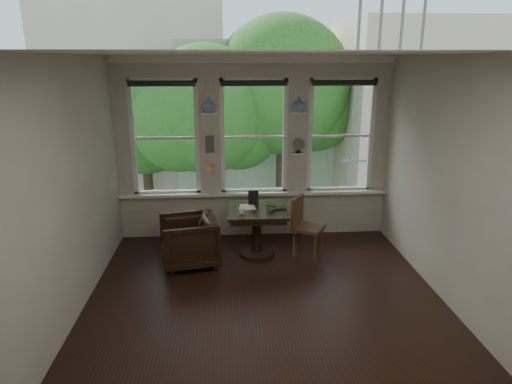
{
  "coord_description": "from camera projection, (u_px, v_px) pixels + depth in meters",
  "views": [
    {
      "loc": [
        -0.46,
        -5.22,
        2.95
      ],
      "look_at": [
        -0.05,
        0.9,
        1.15
      ],
      "focal_mm": 32.0,
      "sensor_mm": 36.0,
      "label": 1
    }
  ],
  "objects": [
    {
      "name": "cushion_red",
      "position": [
        189.0,
        236.0,
        6.67
      ],
      "size": [
        0.45,
        0.45,
        0.06
      ],
      "primitive_type": "cube",
      "color": "maroon",
      "rests_on": "armchair_left"
    },
    {
      "name": "mug",
      "position": [
        242.0,
        211.0,
        6.69
      ],
      "size": [
        0.11,
        0.11,
        0.09
      ],
      "primitive_type": "imported",
      "rotation": [
        0.0,
        0.0,
        0.09
      ],
      "color": "white",
      "rests_on": "table"
    },
    {
      "name": "armchair_left",
      "position": [
        189.0,
        241.0,
        6.69
      ],
      "size": [
        0.95,
        0.93,
        0.74
      ],
      "primitive_type": "imported",
      "rotation": [
        0.0,
        0.0,
        -1.37
      ],
      "color": "black",
      "rests_on": "ground"
    },
    {
      "name": "wall_back",
      "position": [
        254.0,
        149.0,
        7.59
      ],
      "size": [
        4.5,
        0.0,
        4.5
      ],
      "primitive_type": "plane",
      "rotation": [
        1.57,
        0.0,
        0.0
      ],
      "color": "beige",
      "rests_on": "ground"
    },
    {
      "name": "desk_fan",
      "position": [
        298.0,
        148.0,
        7.51
      ],
      "size": [
        0.2,
        0.2,
        0.24
      ],
      "primitive_type": null,
      "color": "#59544F",
      "rests_on": "ground"
    },
    {
      "name": "wall_left",
      "position": [
        73.0,
        188.0,
        5.29
      ],
      "size": [
        0.0,
        4.5,
        4.5
      ],
      "primitive_type": "plane",
      "rotation": [
        1.57,
        0.0,
        1.57
      ],
      "color": "beige",
      "rests_on": "ground"
    },
    {
      "name": "papers",
      "position": [
        248.0,
        207.0,
        7.01
      ],
      "size": [
        0.25,
        0.32,
        0.0
      ],
      "primitive_type": "cube",
      "rotation": [
        0.0,
        0.0,
        0.1
      ],
      "color": "silver",
      "rests_on": "table"
    },
    {
      "name": "wall_right",
      "position": [
        448.0,
        181.0,
        5.58
      ],
      "size": [
        0.0,
        4.5,
        4.5
      ],
      "primitive_type": "plane",
      "rotation": [
        1.57,
        0.0,
        -1.57
      ],
      "color": "beige",
      "rests_on": "ground"
    },
    {
      "name": "window_right",
      "position": [
        340.0,
        136.0,
        7.63
      ],
      "size": [
        1.1,
        0.12,
        1.9
      ],
      "primitive_type": null,
      "color": "white",
      "rests_on": "ground"
    },
    {
      "name": "window_center",
      "position": [
        254.0,
        137.0,
        7.54
      ],
      "size": [
        1.1,
        0.12,
        1.9
      ],
      "primitive_type": null,
      "color": "white",
      "rests_on": "ground"
    },
    {
      "name": "sticky_notes",
      "position": [
        210.0,
        165.0,
        7.55
      ],
      "size": [
        0.16,
        0.01,
        0.24
      ],
      "primitive_type": null,
      "color": "pink",
      "rests_on": "ground"
    },
    {
      "name": "ceiling",
      "position": [
        266.0,
        53.0,
        5.01
      ],
      "size": [
        4.5,
        4.5,
        0.0
      ],
      "primitive_type": "plane",
      "rotation": [
        3.14,
        0.0,
        0.0
      ],
      "color": "silver",
      "rests_on": "ground"
    },
    {
      "name": "shelf_left",
      "position": [
        209.0,
        114.0,
        7.28
      ],
      "size": [
        0.26,
        0.16,
        0.03
      ],
      "primitive_type": "cube",
      "color": "white",
      "rests_on": "ground"
    },
    {
      "name": "side_chair_right",
      "position": [
        309.0,
        227.0,
        6.98
      ],
      "size": [
        0.58,
        0.58,
        0.92
      ],
      "primitive_type": null,
      "rotation": [
        0.0,
        0.0,
        1.03
      ],
      "color": "#3F2B16",
      "rests_on": "ground"
    },
    {
      "name": "wall_front",
      "position": [
        292.0,
        267.0,
        3.28
      ],
      "size": [
        4.5,
        0.0,
        4.5
      ],
      "primitive_type": "plane",
      "rotation": [
        -1.57,
        0.0,
        0.0
      ],
      "color": "beige",
      "rests_on": "ground"
    },
    {
      "name": "shelf_right",
      "position": [
        299.0,
        113.0,
        7.37
      ],
      "size": [
        0.26,
        0.16,
        0.03
      ],
      "primitive_type": "cube",
      "color": "white",
      "rests_on": "ground"
    },
    {
      "name": "vase_left",
      "position": [
        209.0,
        105.0,
        7.24
      ],
      "size": [
        0.24,
        0.24,
        0.25
      ],
      "primitive_type": "imported",
      "color": "silver",
      "rests_on": "shelf_left"
    },
    {
      "name": "tablet",
      "position": [
        253.0,
        198.0,
        7.11
      ],
      "size": [
        0.16,
        0.08,
        0.22
      ],
      "primitive_type": "cube",
      "rotation": [
        -0.26,
        0.0,
        -0.05
      ],
      "color": "black",
      "rests_on": "table"
    },
    {
      "name": "window_left",
      "position": [
        165.0,
        138.0,
        7.44
      ],
      "size": [
        1.1,
        0.12,
        1.9
      ],
      "primitive_type": null,
      "color": "white",
      "rests_on": "ground"
    },
    {
      "name": "laptop",
      "position": [
        277.0,
        209.0,
        6.87
      ],
      "size": [
        0.31,
        0.2,
        0.02
      ],
      "primitive_type": "imported",
      "rotation": [
        0.0,
        0.0,
        -0.02
      ],
      "color": "black",
      "rests_on": "table"
    },
    {
      "name": "vase_right",
      "position": [
        299.0,
        104.0,
        7.33
      ],
      "size": [
        0.24,
        0.24,
        0.25
      ],
      "primitive_type": "imported",
      "color": "silver",
      "rests_on": "shelf_right"
    },
    {
      "name": "intercom",
      "position": [
        210.0,
        144.0,
        7.45
      ],
      "size": [
        0.14,
        0.06,
        0.28
      ],
      "primitive_type": "cube",
      "color": "#59544F",
      "rests_on": "ground"
    },
    {
      "name": "drinking_glass",
      "position": [
        271.0,
        209.0,
        6.75
      ],
      "size": [
        0.14,
        0.14,
        0.11
      ],
      "primitive_type": "imported",
      "rotation": [
        0.0,
        0.0,
        0.01
      ],
      "color": "white",
      "rests_on": "table"
    },
    {
      "name": "table",
      "position": [
        257.0,
        232.0,
        7.02
      ],
      "size": [
        0.9,
        0.9,
        0.75
      ],
      "primitive_type": null,
      "color": "black",
      "rests_on": "ground"
    },
    {
      "name": "ground",
      "position": [
        265.0,
        297.0,
        5.86
      ],
      "size": [
        4.5,
        4.5,
        0.0
      ],
      "primitive_type": "plane",
      "color": "black",
      "rests_on": "ground"
    }
  ]
}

